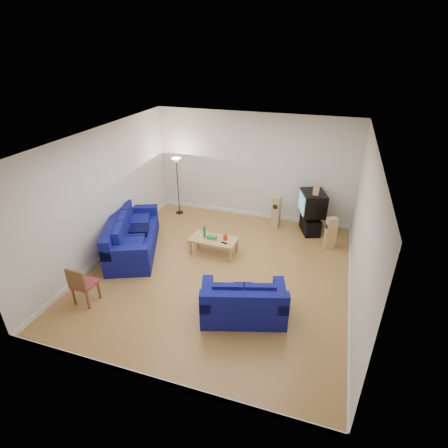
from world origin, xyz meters
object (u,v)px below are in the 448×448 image
(coffee_table, at_px, (213,240))
(sofa_three_seat, at_px, (131,238))
(sofa_loveseat, at_px, (243,305))
(television, at_px, (313,203))
(tv_stand, at_px, (310,225))

(coffee_table, bearing_deg, sofa_three_seat, -166.23)
(sofa_three_seat, relative_size, sofa_loveseat, 1.47)
(television, bearing_deg, sofa_loveseat, -30.97)
(tv_stand, relative_size, television, 0.78)
(sofa_three_seat, bearing_deg, sofa_loveseat, 43.15)
(sofa_loveseat, bearing_deg, coffee_table, 106.75)
(sofa_loveseat, height_order, tv_stand, sofa_loveseat)
(tv_stand, bearing_deg, sofa_three_seat, -81.83)
(sofa_three_seat, bearing_deg, coffee_table, 81.04)
(sofa_three_seat, bearing_deg, tv_stand, 96.70)
(sofa_loveseat, relative_size, coffee_table, 1.53)
(sofa_three_seat, height_order, television, television)
(sofa_loveseat, xyz_separation_m, coffee_table, (-1.36, 2.08, 0.07))
(sofa_loveseat, bearing_deg, television, 60.96)
(sofa_loveseat, xyz_separation_m, tv_stand, (0.91, 4.03, -0.08))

